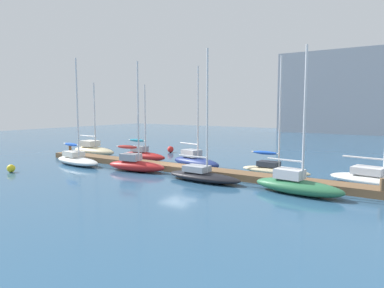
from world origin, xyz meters
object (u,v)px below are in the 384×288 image
Objects in this scene: sailboat_5 at (203,175)px; sailboat_2 at (143,154)px; sailboat_6 at (274,168)px; sailboat_7 at (297,184)px; sailboat_0 at (93,150)px; sailboat_4 at (195,160)px; sailboat_8 at (377,178)px; sailboat_3 at (135,164)px; mooring_buoy_yellow at (11,168)px; mooring_buoy_red at (170,149)px; sailboat_1 at (77,159)px; harbor_building_distant at (346,93)px.

sailboat_2 is at bearing 155.09° from sailboat_5.
sailboat_7 is at bearing -55.18° from sailboat_6.
sailboat_0 is 0.85× the size of sailboat_5.
sailboat_8 is (13.55, 0.70, -0.09)m from sailboat_4.
sailboat_3 is at bearing -54.43° from sailboat_2.
sailboat_0 is at bearing 103.12° from mooring_buoy_yellow.
sailboat_3 reaches higher than sailboat_4.
sailboat_3 is 12.05× the size of mooring_buoy_red.
sailboat_6 is at bearing 3.32° from sailboat_0.
sailboat_3 is at bearing 11.99° from sailboat_1.
sailboat_7 is at bearing 15.18° from mooring_buoy_yellow.
sailboat_3 is at bearing 36.39° from mooring_buoy_yellow.
sailboat_2 is 0.81× the size of sailboat_6.
sailboat_4 is (6.39, -0.58, 0.01)m from sailboat_2.
sailboat_8 reaches higher than sailboat_5.
sailboat_1 is at bearing -98.77° from mooring_buoy_red.
sailboat_2 is at bearing 116.88° from sailboat_3.
sailboat_2 is 13.02m from sailboat_6.
sailboat_4 is 0.94× the size of sailboat_5.
sailboat_4 reaches higher than mooring_buoy_yellow.
sailboat_7 is (23.05, -4.53, -0.01)m from sailboat_0.
mooring_buoy_red is at bearing -102.47° from harbor_building_distant.
sailboat_5 is 15.67m from mooring_buoy_red.
sailboat_4 reaches higher than sailboat_0.
sailboat_8 is 15.67× the size of mooring_buoy_yellow.
sailboat_3 is 12.89m from sailboat_7.
mooring_buoy_yellow is (-17.42, -10.61, -0.20)m from sailboat_6.
sailboat_4 is 11.78× the size of mooring_buoy_red.
sailboat_8 is at bearing 20.08° from sailboat_1.
sailboat_4 is at bearing 42.31° from mooring_buoy_yellow.
harbor_building_distant is (-11.30, 51.11, 7.44)m from sailboat_8.
sailboat_2 is 0.85× the size of sailboat_4.
sailboat_1 is 1.04× the size of sailboat_5.
sailboat_1 reaches higher than sailboat_2.
sailboat_7 is at bearing -9.79° from sailboat_3.
sailboat_0 is 10.67× the size of mooring_buoy_red.
sailboat_7 is at bearing -82.23° from harbor_building_distant.
sailboat_5 reaches higher than sailboat_3.
sailboat_1 is 17.00m from sailboat_6.
mooring_buoy_yellow is (-14.24, -5.53, -0.17)m from sailboat_5.
sailboat_8 is at bearing 59.32° from sailboat_7.
harbor_building_distant is (-4.38, 51.03, 7.44)m from sailboat_6.
sailboat_6 reaches higher than mooring_buoy_yellow.
sailboat_1 is at bearing -159.73° from sailboat_6.
sailboat_5 is 14.50× the size of mooring_buoy_yellow.
sailboat_4 is at bearing -5.71° from sailboat_2.
sailboat_3 is 10.78m from sailboat_6.
sailboat_8 is 0.40× the size of harbor_building_distant.
harbor_building_distant is at bearing 75.43° from sailboat_3.
mooring_buoy_red is (-11.19, 10.97, -0.12)m from sailboat_5.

